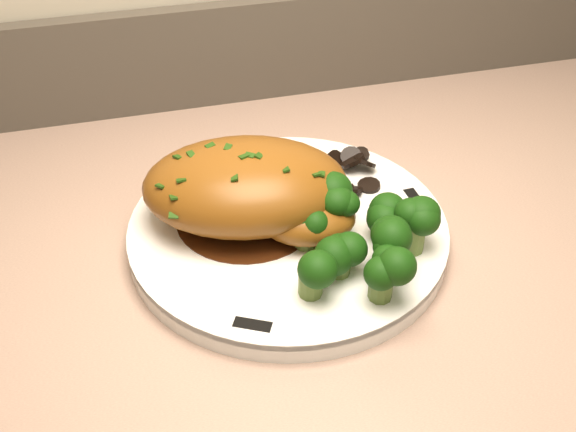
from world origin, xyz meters
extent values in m
cube|color=tan|center=(-0.27, 1.67, 0.85)|extent=(2.01, 0.66, 0.03)
cube|color=#4C443A|center=(-0.27, 1.99, 0.93)|extent=(2.01, 0.02, 0.12)
cylinder|color=white|center=(-0.22, 1.72, 0.88)|extent=(0.30, 0.30, 0.02)
cube|color=black|center=(-0.09, 1.72, 0.89)|extent=(0.01, 0.03, 0.00)
cube|color=black|center=(-0.28, 1.82, 0.89)|extent=(0.03, 0.03, 0.00)
cube|color=black|center=(-0.27, 1.60, 0.89)|extent=(0.03, 0.02, 0.00)
cylinder|color=#3E1C0B|center=(-0.25, 1.74, 0.89)|extent=(0.13, 0.13, 0.00)
ellipsoid|color=#935519|center=(-0.25, 1.74, 0.92)|extent=(0.21, 0.16, 0.07)
ellipsoid|color=#935519|center=(-0.20, 1.70, 0.91)|extent=(0.10, 0.08, 0.04)
cube|color=#1F420D|center=(-0.30, 1.75, 0.95)|extent=(0.01, 0.01, 0.00)
cube|color=#1F420D|center=(-0.28, 1.75, 0.96)|extent=(0.01, 0.01, 0.00)
cube|color=#1F420D|center=(-0.26, 1.75, 0.96)|extent=(0.01, 0.01, 0.00)
cube|color=#1F420D|center=(-0.24, 1.74, 0.96)|extent=(0.01, 0.01, 0.00)
cube|color=#1F420D|center=(-0.22, 1.74, 0.96)|extent=(0.01, 0.01, 0.00)
cube|color=#1F420D|center=(-0.20, 1.73, 0.95)|extent=(0.01, 0.01, 0.00)
cylinder|color=black|center=(-0.14, 1.77, 0.89)|extent=(0.02, 0.02, 0.01)
cylinder|color=black|center=(-0.14, 1.78, 0.89)|extent=(0.02, 0.02, 0.01)
cylinder|color=black|center=(-0.15, 1.79, 0.90)|extent=(0.03, 0.03, 0.01)
cylinder|color=black|center=(-0.16, 1.79, 0.89)|extent=(0.02, 0.02, 0.01)
cylinder|color=black|center=(-0.17, 1.79, 0.89)|extent=(0.02, 0.02, 0.01)
cylinder|color=black|center=(-0.19, 1.79, 0.90)|extent=(0.03, 0.03, 0.02)
cylinder|color=black|center=(-0.20, 1.79, 0.89)|extent=(0.03, 0.03, 0.01)
cylinder|color=black|center=(-0.21, 1.78, 0.89)|extent=(0.03, 0.03, 0.00)
cylinder|color=black|center=(-0.21, 1.77, 0.90)|extent=(0.02, 0.02, 0.01)
cylinder|color=black|center=(-0.21, 1.76, 0.89)|extent=(0.03, 0.03, 0.02)
cylinder|color=black|center=(-0.20, 1.75, 0.89)|extent=(0.03, 0.03, 0.01)
cylinder|color=black|center=(-0.19, 1.75, 0.90)|extent=(0.03, 0.03, 0.02)
cylinder|color=black|center=(-0.17, 1.74, 0.89)|extent=(0.03, 0.03, 0.01)
cylinder|color=black|center=(-0.16, 1.75, 0.89)|extent=(0.03, 0.03, 0.01)
cylinder|color=black|center=(-0.15, 1.75, 0.90)|extent=(0.04, 0.04, 0.02)
cylinder|color=black|center=(-0.14, 1.76, 0.89)|extent=(0.04, 0.03, 0.02)
cylinder|color=olive|center=(-0.21, 1.69, 0.90)|extent=(0.02, 0.02, 0.03)
sphere|color=black|center=(-0.21, 1.69, 0.92)|extent=(0.03, 0.03, 0.03)
cylinder|color=olive|center=(-0.17, 1.70, 0.90)|extent=(0.02, 0.02, 0.03)
sphere|color=black|center=(-0.17, 1.70, 0.92)|extent=(0.03, 0.03, 0.03)
cylinder|color=olive|center=(-0.14, 1.68, 0.90)|extent=(0.02, 0.02, 0.03)
sphere|color=black|center=(-0.14, 1.68, 0.92)|extent=(0.03, 0.03, 0.03)
cylinder|color=olive|center=(-0.19, 1.64, 0.90)|extent=(0.02, 0.02, 0.03)
sphere|color=black|center=(-0.19, 1.64, 0.92)|extent=(0.03, 0.03, 0.03)
cylinder|color=olive|center=(-0.15, 1.64, 0.90)|extent=(0.02, 0.02, 0.03)
sphere|color=black|center=(-0.15, 1.64, 0.92)|extent=(0.03, 0.03, 0.03)
cylinder|color=olive|center=(-0.12, 1.66, 0.90)|extent=(0.02, 0.02, 0.03)
sphere|color=black|center=(-0.12, 1.66, 0.92)|extent=(0.03, 0.03, 0.03)
cylinder|color=olive|center=(-0.22, 1.63, 0.90)|extent=(0.02, 0.02, 0.03)
sphere|color=black|center=(-0.22, 1.63, 0.92)|extent=(0.03, 0.03, 0.03)
cylinder|color=olive|center=(-0.17, 1.61, 0.90)|extent=(0.02, 0.02, 0.03)
sphere|color=black|center=(-0.17, 1.61, 0.92)|extent=(0.03, 0.03, 0.03)
camera|label=1|loc=(-0.34, 1.23, 1.31)|focal=45.00mm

